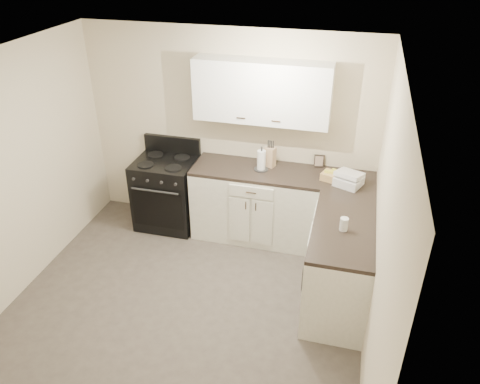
% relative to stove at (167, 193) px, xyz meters
% --- Properties ---
extents(floor, '(3.60, 3.60, 0.00)m').
position_rel_stove_xyz_m(floor, '(0.75, -1.48, -0.46)').
color(floor, '#473F38').
rests_on(floor, ground).
extents(ceiling, '(3.60, 3.60, 0.00)m').
position_rel_stove_xyz_m(ceiling, '(0.75, -1.48, 2.04)').
color(ceiling, white).
rests_on(ceiling, wall_back).
extents(wall_back, '(3.60, 0.00, 3.60)m').
position_rel_stove_xyz_m(wall_back, '(0.75, 0.32, 0.79)').
color(wall_back, beige).
rests_on(wall_back, ground).
extents(wall_right, '(0.00, 3.60, 3.60)m').
position_rel_stove_xyz_m(wall_right, '(2.55, -1.48, 0.79)').
color(wall_right, beige).
rests_on(wall_right, ground).
extents(wall_left, '(0.00, 3.60, 3.60)m').
position_rel_stove_xyz_m(wall_left, '(-1.05, -1.48, 0.79)').
color(wall_left, beige).
rests_on(wall_left, ground).
extents(wall_front, '(3.60, 0.00, 3.60)m').
position_rel_stove_xyz_m(wall_front, '(0.75, -3.28, 0.79)').
color(wall_front, beige).
rests_on(wall_front, ground).
extents(base_cabinets_back, '(1.55, 0.60, 0.90)m').
position_rel_stove_xyz_m(base_cabinets_back, '(1.18, 0.02, -0.01)').
color(base_cabinets_back, white).
rests_on(base_cabinets_back, floor).
extents(base_cabinets_right, '(0.60, 1.90, 0.90)m').
position_rel_stove_xyz_m(base_cabinets_right, '(2.25, -0.63, -0.01)').
color(base_cabinets_right, white).
rests_on(base_cabinets_right, floor).
extents(countertop_back, '(1.55, 0.60, 0.04)m').
position_rel_stove_xyz_m(countertop_back, '(1.18, 0.02, 0.46)').
color(countertop_back, black).
rests_on(countertop_back, base_cabinets_back).
extents(countertop_right, '(0.60, 1.90, 0.04)m').
position_rel_stove_xyz_m(countertop_right, '(2.25, -0.63, 0.46)').
color(countertop_right, black).
rests_on(countertop_right, base_cabinets_right).
extents(upper_cabinets, '(1.55, 0.30, 0.70)m').
position_rel_stove_xyz_m(upper_cabinets, '(1.18, 0.18, 1.38)').
color(upper_cabinets, white).
rests_on(upper_cabinets, wall_back).
extents(stove, '(0.75, 0.64, 0.90)m').
position_rel_stove_xyz_m(stove, '(0.00, 0.00, 0.00)').
color(stove, black).
rests_on(stove, floor).
extents(knife_block, '(0.14, 0.13, 0.24)m').
position_rel_stove_xyz_m(knife_block, '(1.31, 0.14, 0.60)').
color(knife_block, tan).
rests_on(knife_block, countertop_back).
extents(paper_towel, '(0.13, 0.13, 0.24)m').
position_rel_stove_xyz_m(paper_towel, '(1.22, 0.03, 0.60)').
color(paper_towel, white).
rests_on(paper_towel, countertop_back).
extents(picture_frame, '(0.12, 0.05, 0.15)m').
position_rel_stove_xyz_m(picture_frame, '(1.87, 0.28, 0.55)').
color(picture_frame, black).
rests_on(picture_frame, countertop_back).
extents(wicker_basket, '(0.31, 0.25, 0.09)m').
position_rel_stove_xyz_m(wicker_basket, '(2.08, -0.03, 0.52)').
color(wicker_basket, tan).
rests_on(wicker_basket, countertop_right).
extents(countertop_grill, '(0.35, 0.34, 0.10)m').
position_rel_stove_xyz_m(countertop_grill, '(2.24, -0.09, 0.53)').
color(countertop_grill, silver).
rests_on(countertop_grill, countertop_right).
extents(glass_jar, '(0.10, 0.10, 0.13)m').
position_rel_stove_xyz_m(glass_jar, '(2.25, -1.00, 0.55)').
color(glass_jar, silver).
rests_on(glass_jar, countertop_right).
extents(oven_mitt_near, '(0.02, 0.15, 0.26)m').
position_rel_stove_xyz_m(oven_mitt_near, '(1.93, -1.20, 0.01)').
color(oven_mitt_near, black).
rests_on(oven_mitt_near, base_cabinets_right).
extents(oven_mitt_far, '(0.02, 0.15, 0.26)m').
position_rel_stove_xyz_m(oven_mitt_far, '(1.93, -0.85, 0.04)').
color(oven_mitt_far, black).
rests_on(oven_mitt_far, base_cabinets_right).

